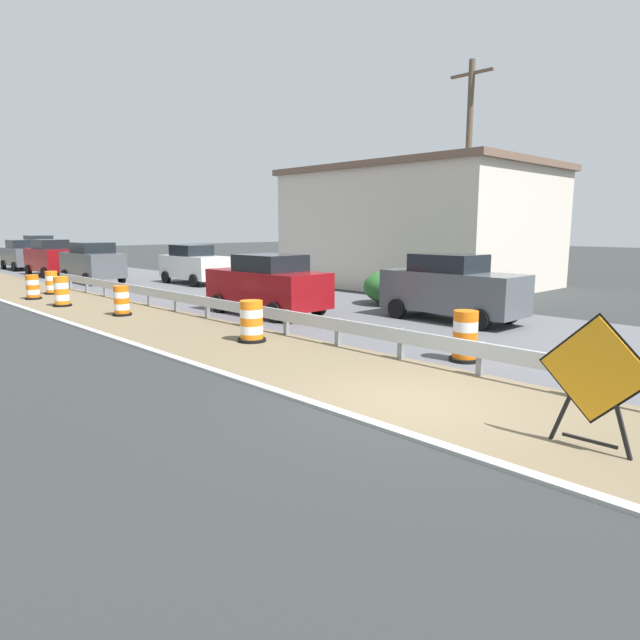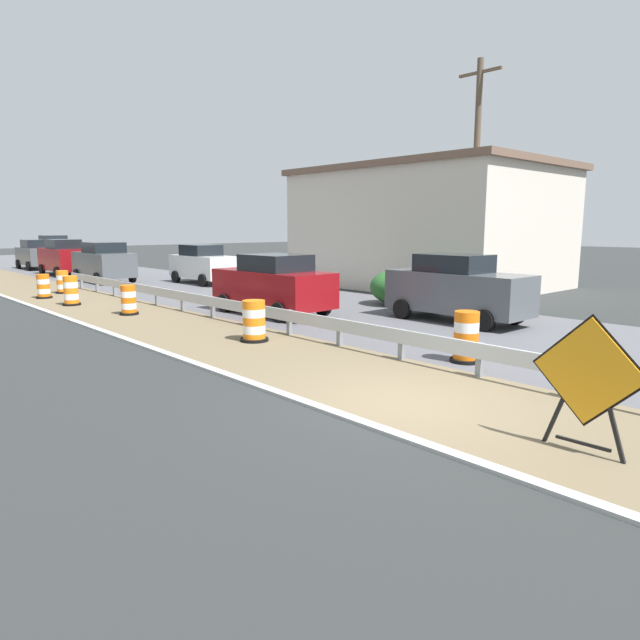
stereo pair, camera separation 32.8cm
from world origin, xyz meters
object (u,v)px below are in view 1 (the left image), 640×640
traffic_barrel_far (33,288)px  traffic_barrel_farthest (52,284)px  traffic_barrel_close (252,323)px  car_trailing_far_lane (23,255)px  utility_pole_near (467,180)px  traffic_barrel_farther (62,293)px  car_trailing_near_lane (40,249)px  warning_sign_diamond (594,376)px  car_distant_a (452,288)px  traffic_barrel_nearest (465,338)px  car_distant_b (92,262)px  car_lead_far_lane (268,284)px  car_lead_near_lane (50,258)px  traffic_barrel_mid (122,302)px

traffic_barrel_far → traffic_barrel_farthest: (1.20, 1.32, 0.01)m
traffic_barrel_close → traffic_barrel_farthest: traffic_barrel_close is taller
car_trailing_far_lane → utility_pole_near: 31.55m
traffic_barrel_close → traffic_barrel_farthest: 14.55m
traffic_barrel_farther → car_trailing_near_lane: (7.82, 26.98, 0.61)m
warning_sign_diamond → car_distant_a: 10.48m
warning_sign_diamond → traffic_barrel_nearest: size_ratio=1.65×
car_distant_a → car_distant_b: size_ratio=0.97×
car_trailing_far_lane → traffic_barrel_close: bearing=174.9°
traffic_barrel_nearest → utility_pole_near: 11.24m
warning_sign_diamond → utility_pole_near: size_ratio=0.21×
traffic_barrel_farther → warning_sign_diamond: bearing=-89.7°
traffic_barrel_farthest → traffic_barrel_farther: bearing=-104.1°
car_lead_far_lane → car_lead_near_lane: bearing=-1.5°
car_lead_near_lane → car_lead_far_lane: size_ratio=0.98×
traffic_barrel_mid → car_lead_far_lane: 4.98m
traffic_barrel_far → utility_pole_near: utility_pole_near is taller
car_lead_near_lane → car_distant_a: 26.38m
car_lead_near_lane → car_trailing_near_lane: bearing=-14.5°
traffic_barrel_close → traffic_barrel_far: (-1.31, 13.23, -0.03)m
warning_sign_diamond → traffic_barrel_nearest: 5.08m
traffic_barrel_nearest → car_distant_b: 23.80m
traffic_barrel_close → traffic_barrel_far: size_ratio=1.07×
warning_sign_diamond → traffic_barrel_farther: bearing=-91.0°
warning_sign_diamond → car_trailing_far_lane: car_trailing_far_lane is taller
traffic_barrel_farther → car_distant_a: 14.36m
traffic_barrel_farthest → car_distant_b: bearing=49.7°
traffic_barrel_farther → utility_pole_near: utility_pole_near is taller
traffic_barrel_mid → car_distant_a: 10.98m
traffic_barrel_farthest → warning_sign_diamond: bearing=-92.4°
car_trailing_near_lane → utility_pole_near: bearing=5.8°
traffic_barrel_mid → car_distant_a: (7.12, -8.35, 0.61)m
traffic_barrel_close → car_distant_a: car_distant_a is taller
utility_pole_near → warning_sign_diamond: bearing=-141.8°
car_trailing_far_lane → car_trailing_near_lane: bearing=-24.9°
traffic_barrel_far → car_lead_near_lane: size_ratio=0.23×
warning_sign_diamond → car_lead_far_lane: (4.29, 12.28, -0.01)m
warning_sign_diamond → traffic_barrel_mid: size_ratio=1.86×
traffic_barrel_nearest → traffic_barrel_farther: 15.67m
traffic_barrel_farthest → traffic_barrel_mid: bearing=-93.1°
traffic_barrel_mid → car_distant_b: bearing=72.0°
warning_sign_diamond → traffic_barrel_farthest: 23.54m
car_distant_b → utility_pole_near: 20.06m
traffic_barrel_nearest → traffic_barrel_mid: bearing=103.0°
traffic_barrel_nearest → warning_sign_diamond: bearing=-129.4°
traffic_barrel_nearest → traffic_barrel_farther: bearing=102.2°
traffic_barrel_close → car_trailing_near_lane: bearing=79.9°
traffic_barrel_mid → utility_pole_near: size_ratio=0.11×
car_trailing_near_lane → car_trailing_far_lane: 7.06m
car_lead_far_lane → utility_pole_near: utility_pole_near is taller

